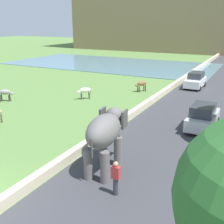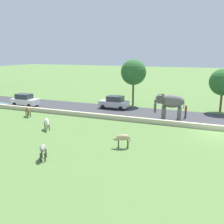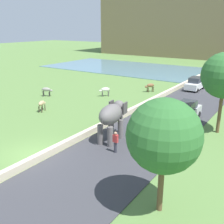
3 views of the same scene
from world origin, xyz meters
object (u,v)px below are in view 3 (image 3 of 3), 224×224
Objects in this scene: cow_brown at (150,86)px; cow_tan at (42,104)px; car_silver at (187,111)px; elephant at (112,116)px; cow_grey at (47,90)px; car_white at (195,84)px; cow_white at (105,90)px; person_beside_elephant at (115,142)px.

cow_brown is 15.21m from cow_tan.
car_silver is at bearing -46.21° from cow_brown.
cow_brown is (-4.72, 16.30, -1.20)m from elephant.
cow_grey and cow_tan have the same top height.
cow_brown is at bearing -137.00° from car_white.
cow_white is at bearing 166.14° from car_silver.
cow_white is 0.91× the size of cow_grey.
cow_grey is (-14.59, -13.91, -0.06)m from car_white.
car_silver is (3.15, -12.66, 0.00)m from car_white.
car_white is 2.95× the size of cow_grey.
car_silver is at bearing -76.03° from car_white.
elephant is at bearing -11.80° from cow_tan.
elephant reaches higher than cow_white.
cow_white and cow_grey have the same top height.
cow_white is at bearing 77.88° from cow_tan.
car_white is at bearing 89.93° from elephant.
cow_tan is at bearing -111.43° from cow_brown.
cow_brown is at bearing 106.14° from elephant.
car_silver is 11.40m from cow_brown.
cow_white is (-8.39, 10.92, -1.20)m from elephant.
car_white reaches higher than cow_grey.
cow_white is at bearing -124.31° from cow_brown.
cow_tan is (-10.30, -18.58, -0.06)m from car_white.
cow_tan is (-10.27, 2.15, -1.20)m from elephant.
car_white reaches higher than cow_brown.
cow_brown is 0.94× the size of cow_tan.
car_silver is 17.78m from cow_grey.
elephant is 2.49m from person_beside_elephant.
cow_tan is (4.29, -4.67, 0.00)m from cow_grey.
person_beside_elephant is 19.00m from cow_brown.
car_white is 3.25× the size of cow_white.
elephant is 17.01m from cow_brown.
car_silver is 11.91m from cow_white.
cow_white is 0.94× the size of cow_brown.
car_silver is 3.24× the size of cow_white.
elephant reaches higher than person_beside_elephant.
cow_grey is (-17.74, -1.25, -0.06)m from car_silver.
person_beside_elephant is at bearing -86.45° from car_white.
elephant is at bearing -25.08° from cow_grey.
person_beside_elephant is 15.97m from cow_white.
cow_white is (-9.81, 12.60, -0.04)m from person_beside_elephant.
cow_brown is at bearing 43.93° from cow_grey.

